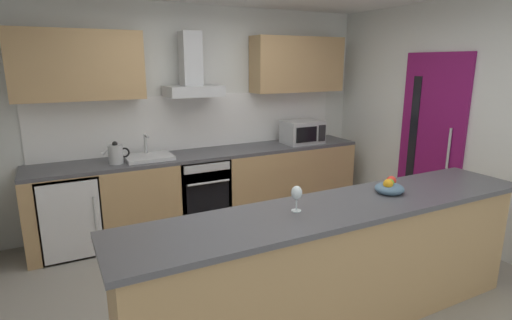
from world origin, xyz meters
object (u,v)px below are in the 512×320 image
object	(u,v)px
refrigerator	(70,213)
fruit_bowl	(390,187)
microwave	(302,132)
range_hood	(192,76)
kettle	(116,154)
wine_glass	(297,194)
sink	(149,157)
oven	(200,190)

from	to	relation	value
refrigerator	fruit_bowl	world-z (taller)	fruit_bowl
microwave	range_hood	distance (m)	1.62
kettle	fruit_bowl	size ratio (longest dim) A/B	1.31
microwave	kettle	xyz separation A→B (m)	(-2.35, -0.01, -0.04)
microwave	range_hood	world-z (taller)	range_hood
microwave	wine_glass	distance (m)	2.66
sink	range_hood	bearing A→B (deg)	11.71
kettle	microwave	bearing A→B (deg)	0.14
kettle	range_hood	size ratio (longest dim) A/B	0.40
refrigerator	range_hood	world-z (taller)	range_hood
oven	fruit_bowl	size ratio (longest dim) A/B	3.64
microwave	wine_glass	bearing A→B (deg)	-124.68
oven	range_hood	bearing A→B (deg)	90.00
range_hood	refrigerator	bearing A→B (deg)	-174.68
refrigerator	wine_glass	bearing A→B (deg)	-58.78
sink	fruit_bowl	size ratio (longest dim) A/B	2.27
sink	wine_glass	size ratio (longest dim) A/B	2.81
wine_glass	fruit_bowl	distance (m)	0.85
microwave	fruit_bowl	bearing A→B (deg)	-106.91
microwave	kettle	bearing A→B (deg)	-179.86
sink	oven	bearing A→B (deg)	-1.10
oven	kettle	world-z (taller)	kettle
microwave	fruit_bowl	world-z (taller)	microwave
oven	kettle	distance (m)	1.07
refrigerator	fruit_bowl	distance (m)	3.17
microwave	sink	world-z (taller)	microwave
sink	kettle	distance (m)	0.36
oven	kettle	size ratio (longest dim) A/B	2.77
fruit_bowl	refrigerator	bearing A→B (deg)	134.59
oven	wine_glass	size ratio (longest dim) A/B	4.50
refrigerator	fruit_bowl	bearing A→B (deg)	-45.41
microwave	sink	distance (m)	2.01
oven	refrigerator	size ratio (longest dim) A/B	0.94
oven	refrigerator	xyz separation A→B (m)	(-1.42, -0.00, -0.03)
oven	sink	world-z (taller)	sink
microwave	fruit_bowl	xyz separation A→B (m)	(-0.67, -2.19, -0.04)
refrigerator	kettle	xyz separation A→B (m)	(0.50, -0.03, 0.58)
refrigerator	range_hood	bearing A→B (deg)	5.32
oven	wine_glass	xyz separation A→B (m)	(-0.08, -2.21, 0.63)
microwave	kettle	distance (m)	2.35
microwave	wine_glass	size ratio (longest dim) A/B	2.81
oven	wine_glass	distance (m)	2.30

